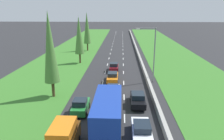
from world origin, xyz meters
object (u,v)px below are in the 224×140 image
blue_box_truck_centre_lane (108,114)px  poplar_tree_third (79,35)px  poplar_tree_second (50,48)px  orange_sedan_centre_lane (113,77)px  white_sedan_centre_lane (113,91)px  orange_van_left_lane (64,139)px  street_light_mast (152,51)px  white_sedan_right_lane (142,131)px  poplar_tree_fourth (87,28)px  black_sedan_right_lane (138,99)px  green_hatchback_left_lane (81,106)px  maroon_hatchback_centre_lane (114,67)px

blue_box_truck_centre_lane → poplar_tree_third: 29.73m
poplar_tree_second → poplar_tree_third: 19.26m
blue_box_truck_centre_lane → orange_sedan_centre_lane: (-0.26, 15.81, -1.37)m
orange_sedan_centre_lane → white_sedan_centre_lane: bearing=-87.1°
orange_van_left_lane → street_light_mast: bearing=63.1°
white_sedan_right_lane → poplar_tree_fourth: (-11.89, 43.85, 5.75)m
black_sedan_right_lane → poplar_tree_third: bearing=118.0°
orange_sedan_centre_lane → street_light_mast: 7.81m
green_hatchback_left_lane → poplar_tree_fourth: size_ratio=0.35×
white_sedan_centre_lane → street_light_mast: (6.11, 6.55, 4.42)m
black_sedan_right_lane → poplar_tree_second: bearing=169.1°
green_hatchback_left_lane → poplar_tree_second: bearing=135.6°
orange_sedan_centre_lane → maroon_hatchback_centre_lane: bearing=90.1°
blue_box_truck_centre_lane → black_sedan_right_lane: size_ratio=2.09×
street_light_mast → maroon_hatchback_centre_lane: bearing=136.9°
black_sedan_right_lane → poplar_tree_second: poplar_tree_second is taller
white_sedan_centre_lane → street_light_mast: street_light_mast is taller
maroon_hatchback_centre_lane → black_sedan_right_lane: 15.65m
blue_box_truck_centre_lane → maroon_hatchback_centre_lane: size_ratio=2.41×
black_sedan_right_lane → green_hatchback_left_lane: 7.24m
white_sedan_centre_lane → white_sedan_right_lane: (3.09, -10.08, 0.00)m
poplar_tree_second → poplar_tree_third: size_ratio=1.12×
orange_van_left_lane → poplar_tree_fourth: bearing=96.4°
black_sedan_right_lane → green_hatchback_left_lane: size_ratio=1.15×
green_hatchback_left_lane → orange_sedan_centre_lane: bearing=73.8°
blue_box_truck_centre_lane → green_hatchback_left_lane: (-3.54, 4.50, -1.35)m
blue_box_truck_centre_lane → white_sedan_right_lane: 3.48m
street_light_mast → poplar_tree_second: bearing=-154.0°
poplar_tree_second → street_light_mast: bearing=26.0°
white_sedan_centre_lane → white_sedan_right_lane: same height
blue_box_truck_centre_lane → black_sedan_right_lane: blue_box_truck_centre_lane is taller
blue_box_truck_centre_lane → orange_sedan_centre_lane: blue_box_truck_centre_lane is taller
orange_sedan_centre_lane → orange_van_left_lane: 19.10m
maroon_hatchback_centre_lane → poplar_tree_fourth: size_ratio=0.35×
maroon_hatchback_centre_lane → white_sedan_right_lane: (3.42, -22.66, -0.02)m
white_sedan_right_lane → street_light_mast: bearing=79.7°
orange_van_left_lane → black_sedan_right_lane: (6.82, 9.86, -0.59)m
white_sedan_centre_lane → poplar_tree_fourth: 35.37m
white_sedan_centre_lane → poplar_tree_fourth: poplar_tree_fourth is taller
white_sedan_right_lane → poplar_tree_third: size_ratio=0.43×
white_sedan_centre_lane → green_hatchback_left_lane: size_ratio=1.15×
maroon_hatchback_centre_lane → poplar_tree_second: (-7.93, -13.03, 6.05)m
green_hatchback_left_lane → poplar_tree_fourth: (-5.20, 38.78, 5.72)m
blue_box_truck_centre_lane → green_hatchback_left_lane: blue_box_truck_centre_lane is taller
green_hatchback_left_lane → street_light_mast: 15.73m
white_sedan_centre_lane → black_sedan_right_lane: size_ratio=1.00×
orange_van_left_lane → maroon_hatchback_centre_lane: 25.31m
green_hatchback_left_lane → white_sedan_centre_lane: bearing=54.3°
white_sedan_centre_lane → black_sedan_right_lane: same height
poplar_tree_second → orange_van_left_lane: bearing=-68.8°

